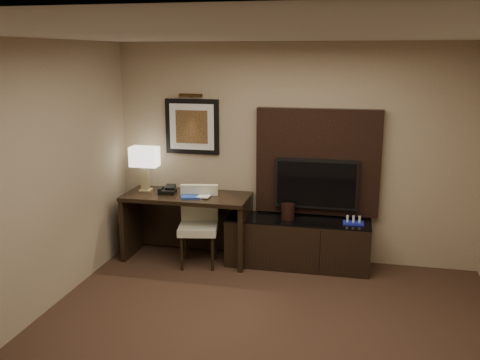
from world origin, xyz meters
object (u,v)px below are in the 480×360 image
(desk_phone, at_px, (168,189))
(minibar_tray, at_px, (353,220))
(desk_chair, at_px, (198,228))
(credenza, at_px, (297,243))
(ice_bucket, at_px, (288,211))
(tv, at_px, (316,184))
(desk, at_px, (187,227))
(table_lamp, at_px, (145,170))

(desk_phone, xyz_separation_m, minibar_tray, (2.30, 0.01, -0.25))
(desk_chair, height_order, desk_phone, desk_chair)
(credenza, height_order, desk_phone, desk_phone)
(ice_bucket, distance_m, minibar_tray, 0.78)
(tv, distance_m, minibar_tray, 0.62)
(desk_chair, distance_m, ice_bucket, 1.11)
(desk, height_order, tv, tv)
(desk, bearing_deg, tv, 6.97)
(ice_bucket, bearing_deg, desk, -177.78)
(tv, height_order, minibar_tray, tv)
(desk_phone, bearing_deg, minibar_tray, -5.26)
(desk, bearing_deg, minibar_tray, 0.80)
(desk_chair, bearing_deg, desk_phone, 146.27)
(minibar_tray, bearing_deg, credenza, 177.68)
(desk_phone, height_order, minibar_tray, desk_phone)
(desk, relative_size, desk_phone, 7.59)
(tv, height_order, ice_bucket, tv)
(tv, height_order, table_lamp, table_lamp)
(tv, bearing_deg, desk, -173.17)
(credenza, distance_m, ice_bucket, 0.41)
(table_lamp, distance_m, desk_phone, 0.39)
(tv, relative_size, minibar_tray, 4.16)
(credenza, distance_m, table_lamp, 2.13)
(desk, xyz_separation_m, table_lamp, (-0.58, 0.08, 0.69))
(desk, bearing_deg, ice_bucket, 2.36)
(tv, xyz_separation_m, minibar_tray, (0.46, -0.17, -0.38))
(desk_chair, relative_size, table_lamp, 1.80)
(desk_chair, xyz_separation_m, desk_phone, (-0.45, 0.19, 0.41))
(desk_chair, xyz_separation_m, ice_bucket, (1.07, 0.23, 0.21))
(desk_phone, bearing_deg, ice_bucket, -4.13)
(desk, xyz_separation_m, minibar_tray, (2.05, 0.02, 0.22))
(tv, bearing_deg, ice_bucket, -156.30)
(credenza, height_order, tv, tv)
(desk, xyz_separation_m, credenza, (1.39, 0.05, -0.12))
(desk_chair, bearing_deg, minibar_tray, -4.75)
(tv, distance_m, table_lamp, 2.17)
(desk, distance_m, minibar_tray, 2.06)
(credenza, distance_m, tv, 0.76)
(credenza, relative_size, minibar_tray, 7.23)
(minibar_tray, bearing_deg, table_lamp, 178.69)
(table_lamp, xyz_separation_m, minibar_tray, (2.62, -0.06, -0.47))
(desk, relative_size, minibar_tray, 6.52)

